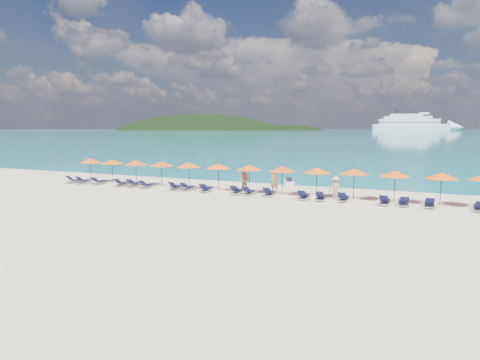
% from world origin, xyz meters
% --- Properties ---
extents(ground, '(1400.00, 1400.00, 0.00)m').
position_xyz_m(ground, '(0.00, 0.00, 0.00)').
color(ground, beige).
extents(sea, '(1600.00, 1300.00, 0.01)m').
position_xyz_m(sea, '(0.00, 660.00, 0.01)').
color(sea, '#1FA9B2').
rests_on(sea, ground).
extents(headland_main, '(374.00, 242.00, 126.50)m').
position_xyz_m(headland_main, '(-300.00, 540.00, -38.00)').
color(headland_main, black).
rests_on(headland_main, ground).
extents(headland_small, '(162.00, 126.00, 85.50)m').
position_xyz_m(headland_small, '(-150.00, 560.00, -35.00)').
color(headland_small, black).
rests_on(headland_small, ground).
extents(cruise_ship, '(118.44, 43.71, 32.63)m').
position_xyz_m(cruise_ship, '(19.39, 580.76, 8.49)').
color(cruise_ship, white).
rests_on(cruise_ship, ground).
extents(jetski, '(1.49, 2.22, 0.74)m').
position_xyz_m(jetski, '(2.10, 9.09, 0.31)').
color(jetski, white).
rests_on(jetski, ground).
extents(beachgoer_a, '(0.71, 0.47, 1.92)m').
position_xyz_m(beachgoer_a, '(2.12, 5.02, 0.96)').
color(beachgoer_a, '#DCA581').
rests_on(beachgoer_a, ground).
extents(beachgoer_b, '(1.00, 0.71, 1.87)m').
position_xyz_m(beachgoer_b, '(-0.45, 4.94, 0.94)').
color(beachgoer_b, '#DCA581').
rests_on(beachgoer_b, ground).
extents(beachgoer_c, '(1.20, 0.84, 1.69)m').
position_xyz_m(beachgoer_c, '(7.02, 4.14, 0.85)').
color(beachgoer_c, '#DCA581').
rests_on(beachgoer_c, ground).
extents(umbrella_0, '(2.10, 2.10, 2.28)m').
position_xyz_m(umbrella_0, '(-16.39, 4.79, 2.02)').
color(umbrella_0, black).
rests_on(umbrella_0, ground).
extents(umbrella_1, '(2.10, 2.10, 2.28)m').
position_xyz_m(umbrella_1, '(-13.61, 4.65, 2.02)').
color(umbrella_1, black).
rests_on(umbrella_1, ground).
extents(umbrella_2, '(2.10, 2.10, 2.28)m').
position_xyz_m(umbrella_2, '(-10.88, 4.59, 2.02)').
color(umbrella_2, black).
rests_on(umbrella_2, ground).
extents(umbrella_3, '(2.10, 2.10, 2.28)m').
position_xyz_m(umbrella_3, '(-8.12, 4.58, 2.02)').
color(umbrella_3, black).
rests_on(umbrella_3, ground).
extents(umbrella_4, '(2.10, 2.10, 2.28)m').
position_xyz_m(umbrella_4, '(-5.41, 4.65, 2.02)').
color(umbrella_4, black).
rests_on(umbrella_4, ground).
extents(umbrella_5, '(2.10, 2.10, 2.28)m').
position_xyz_m(umbrella_5, '(-2.69, 4.73, 2.02)').
color(umbrella_5, black).
rests_on(umbrella_5, ground).
extents(umbrella_6, '(2.10, 2.10, 2.28)m').
position_xyz_m(umbrella_6, '(0.11, 4.66, 2.02)').
color(umbrella_6, black).
rests_on(umbrella_6, ground).
extents(umbrella_7, '(2.10, 2.10, 2.28)m').
position_xyz_m(umbrella_7, '(2.85, 4.61, 2.02)').
color(umbrella_7, black).
rests_on(umbrella_7, ground).
extents(umbrella_8, '(2.10, 2.10, 2.28)m').
position_xyz_m(umbrella_8, '(5.51, 4.64, 2.02)').
color(umbrella_8, black).
rests_on(umbrella_8, ground).
extents(umbrella_9, '(2.10, 2.10, 2.28)m').
position_xyz_m(umbrella_9, '(8.18, 4.81, 2.02)').
color(umbrella_9, black).
rests_on(umbrella_9, ground).
extents(umbrella_10, '(2.10, 2.10, 2.28)m').
position_xyz_m(umbrella_10, '(10.94, 4.56, 2.02)').
color(umbrella_10, black).
rests_on(umbrella_10, ground).
extents(umbrella_11, '(2.10, 2.10, 2.28)m').
position_xyz_m(umbrella_11, '(13.81, 4.56, 2.02)').
color(umbrella_11, black).
rests_on(umbrella_11, ground).
extents(lounger_0, '(0.63, 1.70, 0.66)m').
position_xyz_m(lounger_0, '(-17.04, 3.31, 0.24)').
color(lounger_0, silver).
rests_on(lounger_0, ground).
extents(lounger_1, '(0.62, 1.70, 0.66)m').
position_xyz_m(lounger_1, '(-15.83, 3.29, 0.24)').
color(lounger_1, silver).
rests_on(lounger_1, ground).
extents(lounger_2, '(0.66, 1.71, 0.66)m').
position_xyz_m(lounger_2, '(-14.21, 3.43, 0.24)').
color(lounger_2, silver).
rests_on(lounger_2, ground).
extents(lounger_3, '(0.78, 1.75, 0.66)m').
position_xyz_m(lounger_3, '(-11.58, 3.37, 0.24)').
color(lounger_3, silver).
rests_on(lounger_3, ground).
extents(lounger_4, '(0.75, 1.74, 0.66)m').
position_xyz_m(lounger_4, '(-10.35, 3.53, 0.24)').
color(lounger_4, silver).
rests_on(lounger_4, ground).
extents(lounger_5, '(0.66, 1.71, 0.66)m').
position_xyz_m(lounger_5, '(-8.84, 3.30, 0.24)').
color(lounger_5, silver).
rests_on(lounger_5, ground).
extents(lounger_6, '(0.64, 1.71, 0.66)m').
position_xyz_m(lounger_6, '(-6.07, 3.53, 0.24)').
color(lounger_6, silver).
rests_on(lounger_6, ground).
extents(lounger_7, '(0.78, 1.75, 0.66)m').
position_xyz_m(lounger_7, '(-4.90, 3.55, 0.24)').
color(lounger_7, silver).
rests_on(lounger_7, ground).
extents(lounger_8, '(0.79, 1.76, 0.66)m').
position_xyz_m(lounger_8, '(-3.23, 3.50, 0.24)').
color(lounger_8, silver).
rests_on(lounger_8, ground).
extents(lounger_9, '(0.69, 1.72, 0.66)m').
position_xyz_m(lounger_9, '(-0.53, 3.60, 0.24)').
color(lounger_9, silver).
rests_on(lounger_9, ground).
extents(lounger_10, '(0.72, 1.73, 0.66)m').
position_xyz_m(lounger_10, '(0.52, 3.52, 0.24)').
color(lounger_10, silver).
rests_on(lounger_10, ground).
extents(lounger_11, '(0.67, 1.72, 0.66)m').
position_xyz_m(lounger_11, '(2.15, 3.66, 0.24)').
color(lounger_11, silver).
rests_on(lounger_11, ground).
extents(lounger_12, '(0.67, 1.72, 0.66)m').
position_xyz_m(lounger_12, '(4.88, 3.31, 0.24)').
color(lounger_12, silver).
rests_on(lounger_12, ground).
extents(lounger_13, '(0.74, 1.74, 0.66)m').
position_xyz_m(lounger_13, '(6.08, 3.41, 0.24)').
color(lounger_13, silver).
rests_on(lounger_13, ground).
extents(lounger_14, '(0.68, 1.72, 0.66)m').
position_xyz_m(lounger_14, '(7.66, 3.63, 0.24)').
color(lounger_14, silver).
rests_on(lounger_14, ground).
extents(lounger_15, '(0.77, 1.75, 0.66)m').
position_xyz_m(lounger_15, '(10.41, 3.50, 0.24)').
color(lounger_15, silver).
rests_on(lounger_15, ground).
extents(lounger_16, '(0.79, 1.75, 0.66)m').
position_xyz_m(lounger_16, '(11.58, 3.50, 0.24)').
color(lounger_16, silver).
rests_on(lounger_16, ground).
extents(lounger_17, '(0.64, 1.71, 0.66)m').
position_xyz_m(lounger_17, '(13.15, 3.61, 0.24)').
color(lounger_17, silver).
rests_on(lounger_17, ground).
extents(lounger_18, '(0.72, 1.73, 0.66)m').
position_xyz_m(lounger_18, '(15.96, 3.60, 0.24)').
color(lounger_18, silver).
rests_on(lounger_18, ground).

